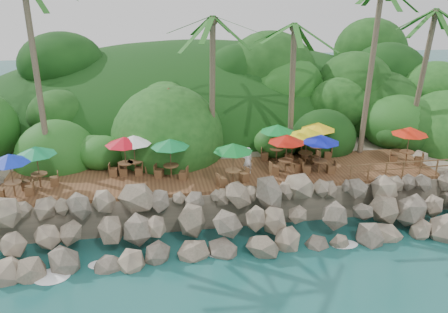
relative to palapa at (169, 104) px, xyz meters
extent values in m
plane|color=#19514F|center=(2.98, -9.90, -5.79)|extent=(140.00, 140.00, 0.00)
cube|color=gray|center=(2.98, 6.10, -4.74)|extent=(32.00, 25.20, 2.10)
ellipsoid|color=#143811|center=(2.98, 13.60, -5.79)|extent=(44.80, 28.00, 15.40)
cube|color=brown|center=(2.98, -3.90, -3.59)|extent=(26.00, 5.00, 0.20)
ellipsoid|color=white|center=(-6.02, -9.60, -5.76)|extent=(1.20, 0.80, 0.06)
ellipsoid|color=white|center=(-3.02, -9.60, -5.76)|extent=(1.20, 0.80, 0.06)
ellipsoid|color=white|center=(-0.02, -9.60, -5.76)|extent=(1.20, 0.80, 0.06)
ellipsoid|color=white|center=(2.98, -9.60, -5.76)|extent=(1.20, 0.80, 0.06)
ellipsoid|color=white|center=(5.98, -9.60, -5.76)|extent=(1.20, 0.80, 0.06)
ellipsoid|color=white|center=(8.98, -9.60, -5.76)|extent=(1.20, 0.80, 0.06)
ellipsoid|color=white|center=(11.98, -9.60, -5.76)|extent=(1.20, 0.80, 0.06)
cylinder|color=brown|center=(-7.78, -0.87, 2.22)|extent=(0.96, 2.40, 11.31)
cylinder|color=brown|center=(2.75, -0.76, 1.00)|extent=(0.57, 0.70, 8.99)
ellipsoid|color=#23601E|center=(2.75, -0.76, 5.49)|extent=(6.00, 6.00, 2.40)
cylinder|color=brown|center=(7.92, -1.15, 0.79)|extent=(0.80, 1.15, 8.56)
ellipsoid|color=#23601E|center=(7.92, -1.15, 5.07)|extent=(6.00, 6.00, 2.40)
cylinder|color=brown|center=(13.15, -1.34, 1.98)|extent=(1.21, 1.25, 10.92)
cylinder|color=brown|center=(17.05, -1.07, 1.18)|extent=(0.45, 1.30, 9.32)
ellipsoid|color=#23601E|center=(17.05, -1.07, 5.85)|extent=(6.00, 6.00, 2.40)
cylinder|color=brown|center=(-1.40, -1.40, -2.29)|extent=(0.16, 0.16, 2.40)
cylinder|color=brown|center=(1.40, -1.40, -2.29)|extent=(0.16, 0.16, 2.40)
cylinder|color=brown|center=(-1.40, 1.40, -2.29)|extent=(0.16, 0.16, 2.40)
cylinder|color=brown|center=(1.40, 1.40, -2.29)|extent=(0.16, 0.16, 2.40)
cone|color=brown|center=(0.00, 0.00, 0.01)|extent=(4.86, 4.86, 2.20)
cylinder|color=brown|center=(6.72, -2.30, -3.09)|extent=(0.09, 0.09, 0.80)
cylinder|color=brown|center=(6.72, -2.30, -2.68)|extent=(0.91, 0.91, 0.05)
cylinder|color=brown|center=(6.72, -2.30, -2.30)|extent=(0.05, 0.05, 2.38)
cone|color=#0D792C|center=(6.72, -2.30, -1.27)|extent=(2.27, 2.27, 0.49)
cube|color=brown|center=(5.99, -2.08, -3.24)|extent=(0.57, 0.57, 0.50)
cube|color=brown|center=(7.44, -2.52, -3.24)|extent=(0.57, 0.57, 0.50)
cylinder|color=brown|center=(-2.34, -3.08, -3.09)|extent=(0.09, 0.09, 0.80)
cylinder|color=brown|center=(-2.34, -3.08, -2.68)|extent=(0.91, 0.91, 0.05)
cylinder|color=brown|center=(-2.34, -3.08, -2.30)|extent=(0.05, 0.05, 2.38)
cone|color=silver|center=(-2.34, -3.08, -1.27)|extent=(2.27, 2.27, 0.49)
cube|color=brown|center=(-3.09, -3.19, -3.24)|extent=(0.51, 0.51, 0.50)
cube|color=brown|center=(-1.59, -2.98, -3.24)|extent=(0.51, 0.51, 0.50)
cylinder|color=brown|center=(14.78, -4.22, -3.09)|extent=(0.09, 0.09, 0.80)
cylinder|color=brown|center=(14.78, -4.22, -2.68)|extent=(0.91, 0.91, 0.05)
cylinder|color=brown|center=(14.78, -4.22, -2.30)|extent=(0.05, 0.05, 2.38)
cone|color=red|center=(14.78, -4.22, -1.27)|extent=(2.27, 2.27, 0.49)
cube|color=brown|center=(14.08, -3.92, -3.24)|extent=(0.60, 0.60, 0.50)
cube|color=brown|center=(15.47, -4.53, -3.24)|extent=(0.60, 0.60, 0.50)
cylinder|color=brown|center=(6.70, -4.43, -3.09)|extent=(0.09, 0.09, 0.80)
cylinder|color=brown|center=(6.70, -4.43, -2.68)|extent=(0.91, 0.91, 0.05)
cylinder|color=brown|center=(6.70, -4.43, -2.30)|extent=(0.05, 0.05, 2.38)
cone|color=#B8160B|center=(6.70, -4.43, -1.27)|extent=(2.27, 2.27, 0.49)
cube|color=brown|center=(5.95, -4.54, -3.24)|extent=(0.51, 0.51, 0.50)
cube|color=brown|center=(7.45, -4.32, -3.24)|extent=(0.51, 0.51, 0.50)
cylinder|color=brown|center=(-8.82, -5.24, -3.09)|extent=(0.09, 0.09, 0.80)
cylinder|color=brown|center=(-8.82, -5.24, -2.68)|extent=(0.91, 0.91, 0.05)
cylinder|color=brown|center=(-8.82, -5.24, -2.30)|extent=(0.05, 0.05, 2.38)
cone|color=#0D26AF|center=(-8.82, -5.24, -1.27)|extent=(2.27, 2.27, 0.49)
cube|color=brown|center=(-9.58, -5.33, -3.24)|extent=(0.51, 0.51, 0.50)
cube|color=brown|center=(-8.07, -5.15, -3.24)|extent=(0.51, 0.51, 0.50)
cylinder|color=brown|center=(3.23, -5.50, -3.09)|extent=(0.09, 0.09, 0.80)
cylinder|color=brown|center=(3.23, -5.50, -2.68)|extent=(0.91, 0.91, 0.05)
cylinder|color=brown|center=(3.23, -5.50, -2.30)|extent=(0.05, 0.05, 2.38)
cone|color=#0C7026|center=(3.23, -5.50, -1.27)|extent=(2.27, 2.27, 0.49)
cube|color=brown|center=(2.52, -5.76, -3.24)|extent=(0.58, 0.58, 0.50)
cube|color=brown|center=(3.94, -5.25, -3.24)|extent=(0.58, 0.58, 0.50)
cylinder|color=brown|center=(8.32, -3.34, -3.09)|extent=(0.09, 0.09, 0.80)
cylinder|color=brown|center=(8.32, -3.34, -2.68)|extent=(0.91, 0.91, 0.05)
cylinder|color=brown|center=(8.32, -3.34, -2.30)|extent=(0.05, 0.05, 2.38)
cone|color=yellow|center=(8.32, -3.34, -1.27)|extent=(2.27, 2.27, 0.49)
cube|color=brown|center=(7.58, -3.50, -3.24)|extent=(0.54, 0.54, 0.50)
cube|color=brown|center=(9.06, -3.19, -3.24)|extent=(0.54, 0.54, 0.50)
cylinder|color=brown|center=(9.43, -2.30, -3.09)|extent=(0.09, 0.09, 0.80)
cylinder|color=brown|center=(9.43, -2.30, -2.68)|extent=(0.91, 0.91, 0.05)
cylinder|color=brown|center=(9.43, -2.30, -2.30)|extent=(0.05, 0.05, 2.38)
cone|color=yellow|center=(9.43, -2.30, -1.27)|extent=(2.27, 2.27, 0.49)
cube|color=brown|center=(8.70, -2.12, -3.24)|extent=(0.55, 0.55, 0.50)
cube|color=brown|center=(10.17, -2.48, -3.24)|extent=(0.55, 0.55, 0.50)
cylinder|color=brown|center=(8.70, -4.79, -3.09)|extent=(0.09, 0.09, 0.80)
cylinder|color=brown|center=(8.70, -4.79, -2.68)|extent=(0.91, 0.91, 0.05)
cylinder|color=brown|center=(8.70, -4.79, -2.30)|extent=(0.05, 0.05, 2.38)
cone|color=#0C16A6|center=(8.70, -4.79, -1.27)|extent=(2.27, 2.27, 0.49)
cube|color=brown|center=(7.95, -4.69, -3.24)|extent=(0.51, 0.51, 0.50)
cube|color=brown|center=(9.45, -4.88, -3.24)|extent=(0.51, 0.51, 0.50)
cylinder|color=brown|center=(-2.89, -3.27, -3.09)|extent=(0.09, 0.09, 0.80)
cylinder|color=brown|center=(-2.89, -3.27, -2.68)|extent=(0.91, 0.91, 0.05)
cylinder|color=brown|center=(-2.89, -3.27, -2.30)|extent=(0.05, 0.05, 2.38)
cone|color=red|center=(-2.89, -3.27, -1.27)|extent=(2.27, 2.27, 0.49)
cube|color=brown|center=(-3.65, -3.20, -3.24)|extent=(0.49, 0.49, 0.50)
cube|color=brown|center=(-2.14, -3.33, -3.24)|extent=(0.49, 0.49, 0.50)
cylinder|color=brown|center=(-0.24, -4.11, -3.09)|extent=(0.09, 0.09, 0.80)
cylinder|color=brown|center=(-0.24, -4.11, -2.68)|extent=(0.91, 0.91, 0.05)
cylinder|color=brown|center=(-0.24, -4.11, -2.30)|extent=(0.05, 0.05, 2.38)
cone|color=#0C7134|center=(-0.24, -4.11, -1.27)|extent=(2.27, 2.27, 0.49)
cube|color=brown|center=(-0.95, -3.84, -3.24)|extent=(0.59, 0.59, 0.50)
cube|color=brown|center=(0.46, -4.39, -3.24)|extent=(0.59, 0.59, 0.50)
cylinder|color=brown|center=(-7.68, -4.19, -3.09)|extent=(0.09, 0.09, 0.80)
cylinder|color=brown|center=(-7.68, -4.19, -2.68)|extent=(0.91, 0.91, 0.05)
cylinder|color=brown|center=(-7.68, -4.19, -2.30)|extent=(0.05, 0.05, 2.38)
cone|color=#0D7941|center=(-7.68, -4.19, -1.27)|extent=(2.27, 2.27, 0.49)
cube|color=brown|center=(-8.42, -4.34, -3.24)|extent=(0.54, 0.54, 0.50)
cube|color=brown|center=(-6.94, -4.03, -3.24)|extent=(0.54, 0.54, 0.50)
cylinder|color=brown|center=(10.13, -6.25, -2.99)|extent=(0.10, 0.10, 1.00)
cylinder|color=brown|center=(11.23, -6.25, -2.99)|extent=(0.10, 0.10, 1.00)
cylinder|color=brown|center=(12.33, -6.25, -2.99)|extent=(0.10, 0.10, 1.00)
cylinder|color=brown|center=(13.43, -6.25, -2.99)|extent=(0.10, 0.10, 1.00)
cylinder|color=brown|center=(14.53, -6.25, -2.99)|extent=(0.10, 0.10, 1.00)
cylinder|color=brown|center=(15.63, -6.25, -2.99)|extent=(0.10, 0.10, 1.00)
cube|color=brown|center=(13.98, -6.25, -2.54)|extent=(8.30, 0.06, 0.06)
cube|color=brown|center=(13.98, -6.25, -2.94)|extent=(8.30, 0.06, 0.06)
imported|color=white|center=(4.37, -4.20, -2.64)|extent=(0.71, 0.57, 1.70)
camera|label=1|loc=(-1.49, -30.34, 7.57)|focal=38.06mm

